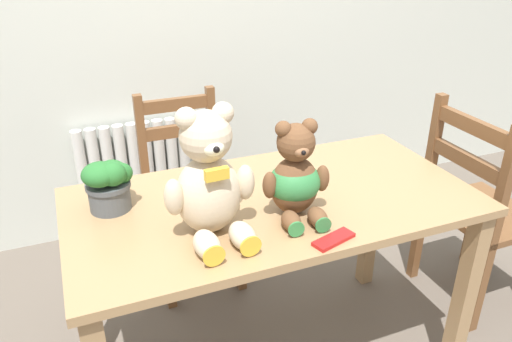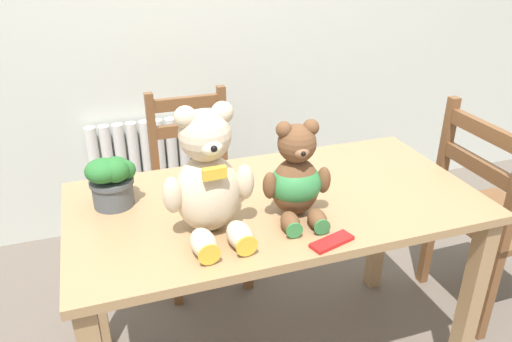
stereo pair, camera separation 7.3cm
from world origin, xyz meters
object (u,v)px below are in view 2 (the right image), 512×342
(teddy_bear_right, at_px, (296,179))
(potted_plant, at_px, (112,179))
(wooden_chair_behind, at_px, (197,188))
(teddy_bear_left, at_px, (208,180))
(chocolate_bar, at_px, (332,242))
(wooden_chair_side, at_px, (490,216))

(teddy_bear_right, distance_m, potted_plant, 0.60)
(wooden_chair_behind, relative_size, teddy_bear_left, 2.27)
(teddy_bear_right, distance_m, chocolate_bar, 0.23)
(teddy_bear_left, xyz_separation_m, chocolate_bar, (0.32, -0.19, -0.17))
(wooden_chair_side, bearing_deg, chocolate_bar, -70.02)
(potted_plant, distance_m, chocolate_bar, 0.73)
(wooden_chair_behind, distance_m, potted_plant, 0.83)
(wooden_chair_behind, xyz_separation_m, teddy_bear_right, (0.14, -0.85, 0.44))
(wooden_chair_side, relative_size, chocolate_bar, 6.96)
(potted_plant, bearing_deg, teddy_bear_right, -24.28)
(wooden_chair_behind, height_order, wooden_chair_side, wooden_chair_side)
(potted_plant, bearing_deg, wooden_chair_side, -3.33)
(wooden_chair_behind, distance_m, teddy_bear_left, 0.99)
(wooden_chair_side, bearing_deg, teddy_bear_left, -82.73)
(teddy_bear_left, relative_size, teddy_bear_right, 1.26)
(wooden_chair_behind, relative_size, potted_plant, 5.04)
(chocolate_bar, bearing_deg, teddy_bear_right, 100.54)
(potted_plant, bearing_deg, wooden_chair_behind, 56.47)
(wooden_chair_side, height_order, chocolate_bar, wooden_chair_side)
(wooden_chair_behind, bearing_deg, chocolate_bar, 99.81)
(wooden_chair_side, bearing_deg, potted_plant, -93.33)
(wooden_chair_side, relative_size, teddy_bear_right, 3.02)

